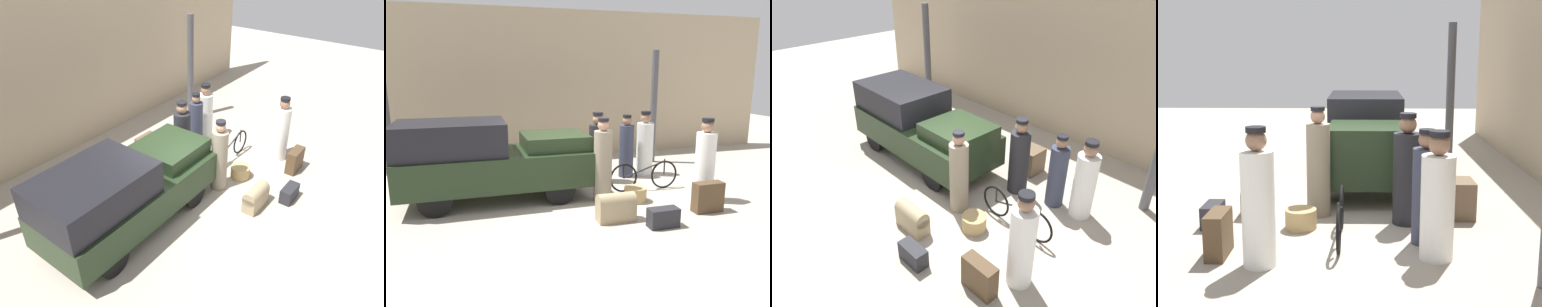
% 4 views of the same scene
% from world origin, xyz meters
% --- Properties ---
extents(ground_plane, '(30.00, 30.00, 0.00)m').
position_xyz_m(ground_plane, '(0.00, 0.00, 0.00)').
color(ground_plane, '#A89E8E').
extents(station_building_facade, '(16.00, 0.15, 4.50)m').
position_xyz_m(station_building_facade, '(0.00, 4.08, 2.25)').
color(station_building_facade, tan).
rests_on(station_building_facade, ground).
extents(canopy_pillar_right, '(0.20, 0.20, 3.27)m').
position_xyz_m(canopy_pillar_right, '(3.21, 2.52, 1.64)').
color(canopy_pillar_right, '#4C4C51').
rests_on(canopy_pillar_right, ground).
extents(truck, '(3.92, 1.63, 1.71)m').
position_xyz_m(truck, '(-1.70, 0.47, 0.92)').
color(truck, black).
rests_on(truck, ground).
extents(bicycle, '(1.69, 0.04, 0.71)m').
position_xyz_m(bicycle, '(1.76, 0.10, 0.34)').
color(bicycle, black).
rests_on(bicycle, ground).
extents(wicker_basket, '(0.47, 0.47, 0.30)m').
position_xyz_m(wicker_basket, '(1.26, -0.52, 0.15)').
color(wicker_basket, tan).
rests_on(wicker_basket, ground).
extents(conductor_in_dark_uniform, '(0.44, 0.44, 1.68)m').
position_xyz_m(conductor_in_dark_uniform, '(2.39, 1.37, 0.76)').
color(conductor_in_dark_uniform, white).
rests_on(conductor_in_dark_uniform, ground).
extents(porter_lifting_near_truck, '(0.38, 0.38, 1.78)m').
position_xyz_m(porter_lifting_near_truck, '(0.59, -0.30, 0.82)').
color(porter_lifting_near_truck, gray).
rests_on(porter_lifting_near_truck, ground).
extents(porter_carrying_trunk, '(0.37, 0.37, 1.61)m').
position_xyz_m(porter_carrying_trunk, '(1.83, 1.28, 0.74)').
color(porter_carrying_trunk, '#33384C').
rests_on(porter_carrying_trunk, ground).
extents(porter_with_bicycle, '(0.42, 0.42, 1.76)m').
position_xyz_m(porter_with_bicycle, '(2.67, -0.87, 0.80)').
color(porter_with_bicycle, white).
rests_on(porter_with_bicycle, ground).
extents(porter_standing_middle, '(0.43, 0.43, 1.73)m').
position_xyz_m(porter_standing_middle, '(0.97, 1.09, 0.78)').
color(porter_standing_middle, '#232328').
rests_on(porter_standing_middle, ground).
extents(suitcase_small_leather, '(0.61, 0.54, 0.60)m').
position_xyz_m(suitcase_small_leather, '(0.62, 1.93, 0.30)').
color(suitcase_small_leather, brown).
rests_on(suitcase_small_leather, ground).
extents(trunk_large_brown, '(0.55, 0.26, 0.35)m').
position_xyz_m(trunk_large_brown, '(1.16, -1.88, 0.17)').
color(trunk_large_brown, '#232328').
rests_on(trunk_large_brown, ground).
extents(trunk_wicker_pale, '(0.71, 0.31, 0.54)m').
position_xyz_m(trunk_wicker_pale, '(0.46, -1.38, 0.28)').
color(trunk_wicker_pale, '#9E8966').
rests_on(trunk_wicker_pale, ground).
extents(suitcase_black_upright, '(0.59, 0.25, 0.60)m').
position_xyz_m(suitcase_black_upright, '(2.36, -1.47, 0.30)').
color(suitcase_black_upright, '#4C3823').
rests_on(suitcase_black_upright, ground).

